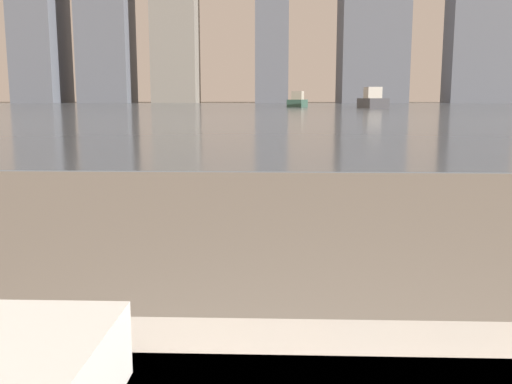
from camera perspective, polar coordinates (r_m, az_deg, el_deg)
The scene contains 4 objects.
harbor_water at distance 61.73m, azimuth 2.10°, elevation 8.52°, with size 180.00×110.00×0.01m.
harbor_boat_1 at distance 60.29m, azimuth 4.18°, elevation 9.03°, with size 2.35×4.54×1.62m.
harbor_boat_4 at distance 53.67m, azimuth 11.57°, elevation 8.94°, with size 2.17×5.19×1.90m.
skyline_tower_0 at distance 127.75m, azimuth -20.75°, elevation 13.92°, with size 8.56×12.30×24.80m.
Camera 1 is at (0.01, 0.28, 0.87)m, focal length 40.00 mm.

